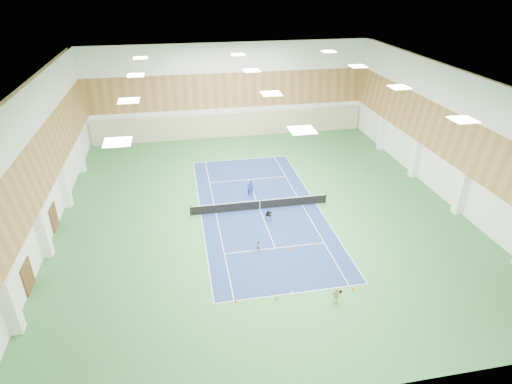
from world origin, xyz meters
The scene contains 22 objects.
ground centered at (0.00, 0.00, 0.00)m, with size 40.00×40.00×0.00m, color #2F6D35.
room_shell centered at (0.00, 0.00, 6.00)m, with size 36.00×40.00×12.00m, color white, non-canonical shape.
wood_cladding centered at (0.00, 0.00, 8.00)m, with size 36.00×40.00×8.00m, color #A16C3C, non-canonical shape.
ceiling_light_grid centered at (0.00, 0.00, 11.92)m, with size 21.40×25.40×0.06m, color white, non-canonical shape.
court_surface centered at (0.00, 0.00, 0.01)m, with size 10.97×23.77×0.01m, color navy.
tennis_balls_scatter centered at (0.00, 0.00, 0.05)m, with size 10.57×22.77×0.07m, color #B3D123, non-canonical shape.
tennis_net centered at (0.00, 0.00, 0.55)m, with size 12.80×0.10×1.10m, color black, non-canonical shape.
back_curtain centered at (0.00, 19.75, 1.60)m, with size 35.40×0.16×3.20m, color #C6B793.
door_left_a centered at (-17.92, -8.00, 1.10)m, with size 0.08×1.80×2.20m, color #593319.
door_left_b centered at (-17.92, 0.00, 1.10)m, with size 0.08×1.80×2.20m, color #593319.
coach centered at (-0.42, 2.70, 0.90)m, with size 0.65×0.43×1.79m, color navy.
child_court centered at (-1.36, -6.50, 0.51)m, with size 0.50×0.39×1.02m, color gray.
child_apron centered at (2.54, -13.30, 0.60)m, with size 0.71×0.30×1.21m, color tan.
ball_cart centered at (0.38, -2.14, 0.41)m, with size 0.47×0.47×0.81m, color black, non-canonical shape.
cone_svc_a centered at (-3.34, -5.91, 0.10)m, with size 0.18×0.18×0.20m, color orange.
cone_svc_b centered at (-1.78, -6.46, 0.12)m, with size 0.21×0.21×0.23m, color #FF590D.
cone_svc_c centered at (1.13, -6.75, 0.11)m, with size 0.19×0.19×0.21m, color #EA4A0C.
cone_svc_d centered at (3.45, -6.51, 0.11)m, with size 0.21×0.21×0.23m, color orange.
cone_base_a centered at (-4.00, -11.97, 0.12)m, with size 0.22×0.22×0.25m, color #F5500C.
cone_base_b centered at (-1.27, -12.25, 0.11)m, with size 0.21×0.21×0.23m, color #EF4C0C.
cone_base_c centered at (1.20, -11.49, 0.12)m, with size 0.22×0.22×0.24m, color #E65E0C.
cone_base_d centered at (4.22, -12.27, 0.11)m, with size 0.20×0.20×0.22m, color orange.
Camera 1 is at (-6.79, -33.92, 19.97)m, focal length 30.00 mm.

